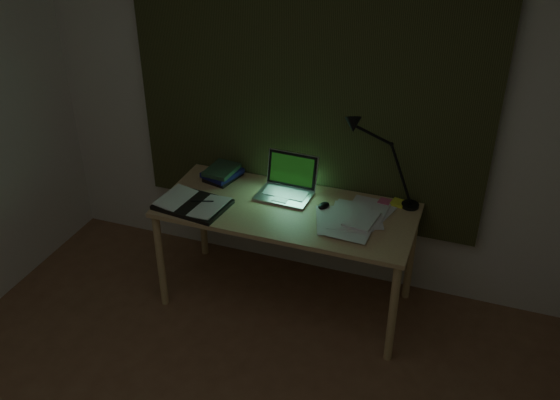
{
  "coord_description": "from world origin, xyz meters",
  "views": [
    {
      "loc": [
        1.04,
        -1.39,
        2.63
      ],
      "look_at": [
        0.01,
        1.47,
        0.82
      ],
      "focal_mm": 40.0,
      "sensor_mm": 36.0,
      "label": 1
    }
  ],
  "objects_px": {
    "laptop": "(284,180)",
    "desk_lamp": "(415,165)",
    "open_textbook": "(193,204)",
    "book_stack": "(222,173)",
    "desk": "(287,256)",
    "loose_papers": "(353,217)"
  },
  "relations": [
    {
      "from": "desk_lamp",
      "to": "desk",
      "type": "bearing_deg",
      "value": -148.09
    },
    {
      "from": "laptop",
      "to": "desk",
      "type": "bearing_deg",
      "value": -61.17
    },
    {
      "from": "desk",
      "to": "loose_papers",
      "type": "distance_m",
      "value": 0.54
    },
    {
      "from": "desk_lamp",
      "to": "laptop",
      "type": "bearing_deg",
      "value": -158.3
    },
    {
      "from": "desk",
      "to": "loose_papers",
      "type": "xyz_separation_m",
      "value": [
        0.4,
        0.02,
        0.36
      ]
    },
    {
      "from": "desk",
      "to": "open_textbook",
      "type": "distance_m",
      "value": 0.67
    },
    {
      "from": "laptop",
      "to": "desk_lamp",
      "type": "distance_m",
      "value": 0.78
    },
    {
      "from": "book_stack",
      "to": "desk_lamp",
      "type": "xyz_separation_m",
      "value": [
        1.19,
        0.07,
        0.24
      ]
    },
    {
      "from": "laptop",
      "to": "open_textbook",
      "type": "relative_size",
      "value": 0.9
    },
    {
      "from": "open_textbook",
      "to": "book_stack",
      "type": "height_order",
      "value": "book_stack"
    },
    {
      "from": "book_stack",
      "to": "loose_papers",
      "type": "relative_size",
      "value": 0.59
    },
    {
      "from": "laptop",
      "to": "open_textbook",
      "type": "distance_m",
      "value": 0.57
    },
    {
      "from": "laptop",
      "to": "desk_lamp",
      "type": "height_order",
      "value": "desk_lamp"
    },
    {
      "from": "loose_papers",
      "to": "desk_lamp",
      "type": "bearing_deg",
      "value": 40.05
    },
    {
      "from": "book_stack",
      "to": "loose_papers",
      "type": "bearing_deg",
      "value": -11.06
    },
    {
      "from": "desk",
      "to": "desk_lamp",
      "type": "distance_m",
      "value": 0.97
    },
    {
      "from": "open_textbook",
      "to": "laptop",
      "type": "bearing_deg",
      "value": 38.06
    },
    {
      "from": "book_stack",
      "to": "desk_lamp",
      "type": "bearing_deg",
      "value": 3.12
    },
    {
      "from": "laptop",
      "to": "book_stack",
      "type": "height_order",
      "value": "laptop"
    },
    {
      "from": "laptop",
      "to": "open_textbook",
      "type": "height_order",
      "value": "laptop"
    },
    {
      "from": "desk",
      "to": "book_stack",
      "type": "height_order",
      "value": "book_stack"
    },
    {
      "from": "open_textbook",
      "to": "book_stack",
      "type": "xyz_separation_m",
      "value": [
        0.03,
        0.37,
        0.03
      ]
    }
  ]
}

